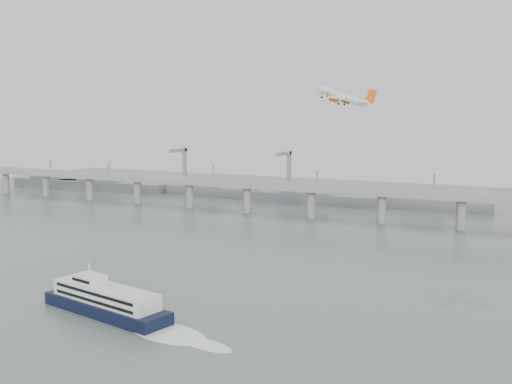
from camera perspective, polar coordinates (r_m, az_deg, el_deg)
The scene contains 5 objects.
ground at distance 231.68m, azimuth -6.21°, elevation -10.42°, with size 900.00×900.00×0.00m, color slate.
bridge at distance 407.27m, azimuth 9.03°, elevation -0.26°, with size 800.00×22.00×23.90m.
distant_fleet at distance 531.81m, azimuth -4.83°, elevation 0.30°, with size 453.00×60.90×40.00m.
ferry at distance 223.08m, azimuth -14.11°, elevation -10.04°, with size 90.75×28.74×17.24m.
airliner at distance 280.76m, azimuth 8.32°, elevation 8.95°, with size 33.49×30.96×12.25m.
Camera 1 is at (120.36, -185.18, 69.97)m, focal length 42.00 mm.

